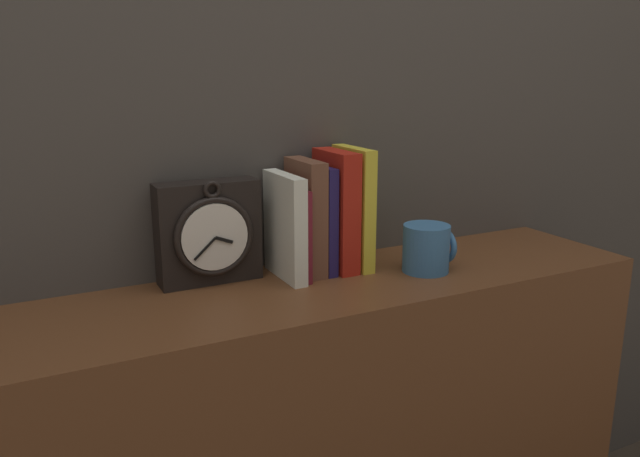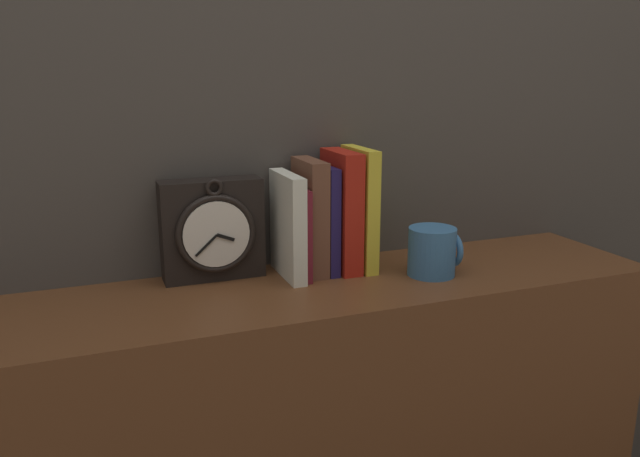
% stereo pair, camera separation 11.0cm
% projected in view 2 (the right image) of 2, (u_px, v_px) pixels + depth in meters
% --- Properties ---
extents(clock, '(0.19, 0.07, 0.19)m').
position_uv_depth(clock, '(213.00, 230.00, 1.14)').
color(clock, black).
rests_on(clock, bookshelf).
extents(book_slot0_white, '(0.03, 0.14, 0.20)m').
position_uv_depth(book_slot0_white, '(288.00, 226.00, 1.16)').
color(book_slot0_white, white).
rests_on(book_slot0_white, bookshelf).
extents(book_slot1_maroon, '(0.01, 0.13, 0.17)m').
position_uv_depth(book_slot1_maroon, '(297.00, 231.00, 1.17)').
color(book_slot1_maroon, maroon).
rests_on(book_slot1_maroon, bookshelf).
extents(book_slot2_brown, '(0.03, 0.12, 0.22)m').
position_uv_depth(book_slot2_brown, '(310.00, 217.00, 1.18)').
color(book_slot2_brown, brown).
rests_on(book_slot2_brown, bookshelf).
extents(book_slot3_navy, '(0.02, 0.12, 0.20)m').
position_uv_depth(book_slot3_navy, '(324.00, 219.00, 1.19)').
color(book_slot3_navy, '#211A53').
rests_on(book_slot3_navy, bookshelf).
extents(book_slot4_red, '(0.04, 0.13, 0.23)m').
position_uv_depth(book_slot4_red, '(341.00, 211.00, 1.20)').
color(book_slot4_red, '#B32114').
rests_on(book_slot4_red, bookshelf).
extents(book_slot5_yellow, '(0.03, 0.13, 0.24)m').
position_uv_depth(book_slot5_yellow, '(359.00, 208.00, 1.21)').
color(book_slot5_yellow, yellow).
rests_on(book_slot5_yellow, bookshelf).
extents(mug, '(0.10, 0.09, 0.09)m').
position_uv_depth(mug, '(433.00, 251.00, 1.18)').
color(mug, teal).
rests_on(mug, bookshelf).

